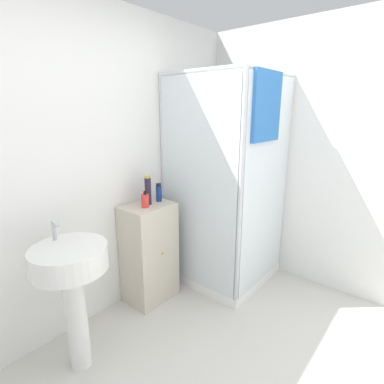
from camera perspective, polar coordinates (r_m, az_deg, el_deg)
wall_back at (r=2.45m, az=-19.64°, el=3.81°), size 6.40×0.06×2.50m
wall_right at (r=2.97m, az=32.06°, el=4.27°), size 0.06×6.40×2.50m
shower_enclosure at (r=3.03m, az=6.70°, el=-6.75°), size 0.90×0.93×2.02m
vanity_cabinet at (r=2.80m, az=-8.12°, el=-11.33°), size 0.44×0.35×0.91m
sink at (r=2.12m, az=-21.95°, el=-14.75°), size 0.47×0.47×1.02m
soap_dispenser at (r=2.55m, az=-8.92°, el=-1.60°), size 0.06×0.07×0.15m
shampoo_bottle_tall_black at (r=2.61m, az=-8.38°, el=0.34°), size 0.05×0.05×0.26m
shampoo_bottle_blue at (r=2.69m, az=-6.34°, el=-0.13°), size 0.05×0.05×0.16m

